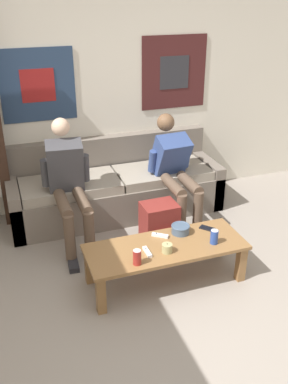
{
  "coord_description": "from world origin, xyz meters",
  "views": [
    {
      "loc": [
        -1.01,
        -2.03,
        2.31
      ],
      "look_at": [
        0.14,
        1.22,
        0.64
      ],
      "focal_mm": 40.0,
      "sensor_mm": 36.0,
      "label": 1
    }
  ],
  "objects_px": {
    "person_seated_teen": "(175,168)",
    "backpack": "(160,224)",
    "pillar_candle": "(167,248)",
    "drink_can_red": "(137,257)",
    "cell_phone": "(207,228)",
    "person_seated_adult": "(68,181)",
    "game_controller_near_right": "(160,235)",
    "game_controller_near_left": "(147,252)",
    "couch": "(116,189)",
    "coffee_table": "(166,251)",
    "drink_can_blue": "(214,237)",
    "ceramic_bowl": "(181,229)"
  },
  "relations": [
    {
      "from": "backpack",
      "to": "game_controller_near_right",
      "type": "distance_m",
      "value": 0.51
    },
    {
      "from": "ceramic_bowl",
      "to": "drink_can_blue",
      "type": "bearing_deg",
      "value": -50.97
    },
    {
      "from": "person_seated_adult",
      "to": "ceramic_bowl",
      "type": "relative_size",
      "value": 7.3
    },
    {
      "from": "person_seated_adult",
      "to": "drink_can_red",
      "type": "bearing_deg",
      "value": -74.34
    },
    {
      "from": "coffee_table",
      "to": "person_seated_teen",
      "type": "relative_size",
      "value": 1.22
    },
    {
      "from": "person_seated_teen",
      "to": "backpack",
      "type": "distance_m",
      "value": 0.64
    },
    {
      "from": "person_seated_adult",
      "to": "pillar_candle",
      "type": "bearing_deg",
      "value": -60.26
    },
    {
      "from": "pillar_candle",
      "to": "couch",
      "type": "bearing_deg",
      "value": 90.73
    },
    {
      "from": "pillar_candle",
      "to": "game_controller_near_right",
      "type": "relative_size",
      "value": 0.63
    },
    {
      "from": "couch",
      "to": "pillar_candle",
      "type": "distance_m",
      "value": 1.45
    },
    {
      "from": "couch",
      "to": "coffee_table",
      "type": "bearing_deg",
      "value": -88.02
    },
    {
      "from": "pillar_candle",
      "to": "drink_can_red",
      "type": "relative_size",
      "value": 0.69
    },
    {
      "from": "person_seated_adult",
      "to": "game_controller_near_right",
      "type": "height_order",
      "value": "person_seated_adult"
    },
    {
      "from": "coffee_table",
      "to": "person_seated_adult",
      "type": "bearing_deg",
      "value": 123.32
    },
    {
      "from": "person_seated_adult",
      "to": "drink_can_red",
      "type": "distance_m",
      "value": 1.17
    },
    {
      "from": "pillar_candle",
      "to": "game_controller_near_left",
      "type": "bearing_deg",
      "value": 166.4
    },
    {
      "from": "coffee_table",
      "to": "backpack",
      "type": "distance_m",
      "value": 0.63
    },
    {
      "from": "game_controller_near_left",
      "to": "person_seated_adult",
      "type": "bearing_deg",
      "value": 113.56
    },
    {
      "from": "pillar_candle",
      "to": "drink_can_blue",
      "type": "bearing_deg",
      "value": -1.04
    },
    {
      "from": "game_controller_near_left",
      "to": "ceramic_bowl",
      "type": "bearing_deg",
      "value": 27.59
    },
    {
      "from": "couch",
      "to": "backpack",
      "type": "bearing_deg",
      "value": -73.29
    },
    {
      "from": "game_controller_near_right",
      "to": "person_seated_teen",
      "type": "bearing_deg",
      "value": 59.73
    },
    {
      "from": "person_seated_adult",
      "to": "game_controller_near_right",
      "type": "distance_m",
      "value": 1.05
    },
    {
      "from": "person_seated_teen",
      "to": "game_controller_near_right",
      "type": "distance_m",
      "value": 1.0
    },
    {
      "from": "pillar_candle",
      "to": "game_controller_near_left",
      "type": "height_order",
      "value": "pillar_candle"
    },
    {
      "from": "person_seated_teen",
      "to": "cell_phone",
      "type": "bearing_deg",
      "value": -93.07
    },
    {
      "from": "coffee_table",
      "to": "ceramic_bowl",
      "type": "bearing_deg",
      "value": 36.4
    },
    {
      "from": "pillar_candle",
      "to": "backpack",
      "type": "bearing_deg",
      "value": 73.15
    },
    {
      "from": "backpack",
      "to": "pillar_candle",
      "type": "bearing_deg",
      "value": -106.85
    },
    {
      "from": "coffee_table",
      "to": "drink_can_red",
      "type": "xyz_separation_m",
      "value": [
        -0.31,
        -0.17,
        0.12
      ]
    },
    {
      "from": "pillar_candle",
      "to": "drink_can_red",
      "type": "bearing_deg",
      "value": -165.14
    },
    {
      "from": "person_seated_teen",
      "to": "game_controller_near_left",
      "type": "distance_m",
      "value": 1.26
    },
    {
      "from": "couch",
      "to": "ceramic_bowl",
      "type": "xyz_separation_m",
      "value": [
        0.24,
        -1.21,
        0.12
      ]
    },
    {
      "from": "person_seated_adult",
      "to": "game_controller_near_left",
      "type": "bearing_deg",
      "value": -66.44
    },
    {
      "from": "person_seated_teen",
      "to": "backpack",
      "type": "xyz_separation_m",
      "value": [
        -0.31,
        -0.39,
        -0.4
      ]
    },
    {
      "from": "person_seated_teen",
      "to": "pillar_candle",
      "type": "distance_m",
      "value": 1.22
    },
    {
      "from": "ceramic_bowl",
      "to": "game_controller_near_right",
      "type": "relative_size",
      "value": 1.21
    },
    {
      "from": "game_controller_near_left",
      "to": "drink_can_blue",
      "type": "bearing_deg",
      "value": -4.51
    },
    {
      "from": "ceramic_bowl",
      "to": "pillar_candle",
      "type": "bearing_deg",
      "value": -133.32
    },
    {
      "from": "coffee_table",
      "to": "person_seated_adult",
      "type": "relative_size",
      "value": 1.12
    },
    {
      "from": "drink_can_red",
      "to": "game_controller_near_right",
      "type": "xyz_separation_m",
      "value": [
        0.31,
        0.31,
        -0.05
      ]
    },
    {
      "from": "backpack",
      "to": "drink_can_blue",
      "type": "bearing_deg",
      "value": -73.13
    },
    {
      "from": "couch",
      "to": "person_seated_adult",
      "type": "distance_m",
      "value": 0.79
    },
    {
      "from": "pillar_candle",
      "to": "drink_can_blue",
      "type": "distance_m",
      "value": 0.42
    },
    {
      "from": "coffee_table",
      "to": "drink_can_blue",
      "type": "bearing_deg",
      "value": -14.37
    },
    {
      "from": "coffee_table",
      "to": "person_seated_teen",
      "type": "xyz_separation_m",
      "value": [
        0.49,
        0.98,
        0.3
      ]
    },
    {
      "from": "backpack",
      "to": "game_controller_near_right",
      "type": "relative_size",
      "value": 3.05
    },
    {
      "from": "game_controller_near_right",
      "to": "drink_can_red",
      "type": "bearing_deg",
      "value": -135.04
    },
    {
      "from": "couch",
      "to": "person_seated_adult",
      "type": "relative_size",
      "value": 1.92
    },
    {
      "from": "couch",
      "to": "pillar_candle",
      "type": "bearing_deg",
      "value": -89.27
    }
  ]
}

